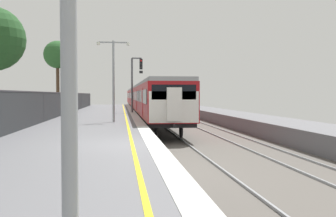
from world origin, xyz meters
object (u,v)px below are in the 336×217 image
at_px(commuter_train_at_platform, 142,98).
at_px(platform_lamp_mid, 113,73).
at_px(background_tree_right, 59,56).
at_px(signal_gantry, 135,78).

relative_size(commuter_train_at_platform, platform_lamp_mid, 12.85).
bearing_deg(platform_lamp_mid, background_tree_right, 107.42).
height_order(signal_gantry, platform_lamp_mid, signal_gantry).
bearing_deg(signal_gantry, commuter_train_at_platform, 84.37).
height_order(platform_lamp_mid, background_tree_right, background_tree_right).
distance_m(commuter_train_at_platform, platform_lamp_mid, 28.37).
distance_m(platform_lamp_mid, background_tree_right, 21.24).
height_order(commuter_train_at_platform, platform_lamp_mid, platform_lamp_mid).
xyz_separation_m(commuter_train_at_platform, background_tree_right, (-9.55, -8.06, 4.66)).
relative_size(commuter_train_at_platform, background_tree_right, 8.43).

